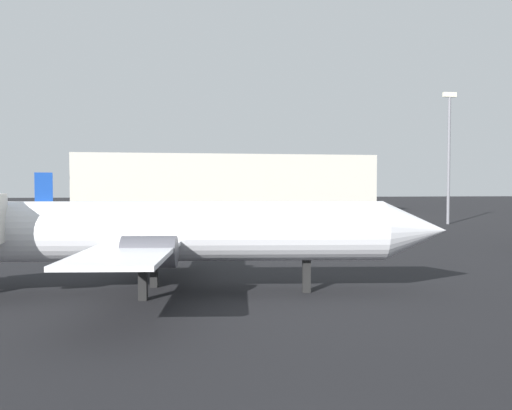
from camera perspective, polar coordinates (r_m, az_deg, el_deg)
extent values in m
cylinder|color=white|center=(32.09, -9.53, -2.88)|extent=(26.69, 6.80, 3.68)
cone|color=white|center=(33.63, 17.19, -2.71)|extent=(4.46, 4.14, 3.68)
cube|color=white|center=(32.34, -11.86, -3.84)|extent=(6.98, 22.61, 0.23)
cylinder|color=#4C4C54|center=(36.40, -9.46, -3.45)|extent=(3.08, 2.07, 1.74)
cylinder|color=#4C4C54|center=(28.09, -11.76, -5.11)|extent=(3.08, 2.07, 1.74)
cube|color=black|center=(32.44, 5.62, -7.88)|extent=(0.54, 0.54, 2.02)
cube|color=black|center=(34.53, -11.27, -7.30)|extent=(0.54, 0.54, 2.02)
cube|color=black|center=(30.79, -12.45, -8.46)|extent=(0.54, 0.54, 2.02)
cylinder|color=silver|center=(80.55, -16.70, -0.68)|extent=(18.05, 5.15, 2.65)
cone|color=silver|center=(81.24, -9.36, -0.59)|extent=(3.26, 3.04, 2.65)
cone|color=silver|center=(81.20, -24.05, -0.75)|extent=(3.26, 3.04, 2.65)
cube|color=silver|center=(80.58, -17.33, -0.97)|extent=(5.88, 17.61, 0.19)
cube|color=silver|center=(80.98, -22.76, -0.55)|extent=(2.75, 6.68, 0.12)
cube|color=#1947B2|center=(80.86, -22.52, 1.78)|extent=(2.48, 0.58, 4.45)
cylinder|color=#4C4C54|center=(83.86, -16.95, -0.94)|extent=(2.49, 1.70, 1.39)
cylinder|color=#4C4C54|center=(77.30, -16.96, -1.19)|extent=(2.49, 1.70, 1.39)
cube|color=black|center=(80.89, -12.63, -2.11)|extent=(0.44, 0.44, 1.52)
cube|color=black|center=(82.22, -17.31, -2.09)|extent=(0.44, 0.44, 1.52)
cube|color=black|center=(79.14, -17.33, -2.25)|extent=(0.44, 0.44, 1.52)
cylinder|color=slate|center=(95.72, 20.63, 4.62)|extent=(0.50, 0.50, 22.11)
cube|color=#F2EACC|center=(96.93, 20.72, 11.40)|extent=(2.40, 0.50, 0.80)
cube|color=beige|center=(131.99, -3.29, 2.35)|extent=(73.70, 18.32, 14.42)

